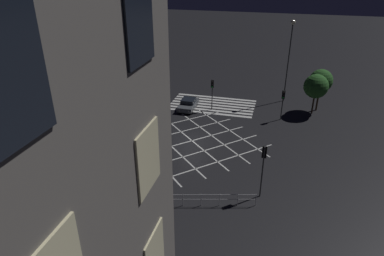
# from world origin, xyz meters

# --- Properties ---
(ground_plane) EXTENTS (200.00, 200.00, 0.00)m
(ground_plane) POSITION_xyz_m (0.00, 0.00, 0.00)
(ground_plane) COLOR black
(road_markings) EXTENTS (16.13, 21.17, 0.01)m
(road_markings) POSITION_xyz_m (0.35, -6.45, 0.00)
(road_markings) COLOR silver
(road_markings) RESTS_ON ground_plane
(traffic_light_nw_cross) EXTENTS (0.36, 0.39, 4.47)m
(traffic_light_nw_cross) POSITION_xyz_m (-7.58, 7.47, 3.18)
(traffic_light_nw_cross) COLOR #2D2D30
(traffic_light_nw_cross) RESTS_ON ground_plane
(traffic_light_median_north) EXTENTS (0.36, 0.39, 3.57)m
(traffic_light_median_north) POSITION_xyz_m (-0.33, 8.46, 2.55)
(traffic_light_median_north) COLOR #2D2D30
(traffic_light_median_north) RESTS_ON ground_plane
(traffic_light_ne_main) EXTENTS (2.66, 0.36, 4.39)m
(traffic_light_ne_main) POSITION_xyz_m (6.40, 7.48, 3.23)
(traffic_light_ne_main) COLOR #2D2D30
(traffic_light_ne_main) RESTS_ON ground_plane
(traffic_light_se_cross) EXTENTS (0.36, 0.39, 3.56)m
(traffic_light_se_cross) POSITION_xyz_m (8.42, -7.77, 2.55)
(traffic_light_se_cross) COLOR #2D2D30
(traffic_light_se_cross) RESTS_ON ground_plane
(traffic_light_sw_cross) EXTENTS (0.36, 0.39, 3.62)m
(traffic_light_sw_cross) POSITION_xyz_m (-8.67, -7.67, 2.59)
(traffic_light_sw_cross) COLOR #2D2D30
(traffic_light_sw_cross) RESTS_ON ground_plane
(traffic_light_ne_cross) EXTENTS (0.36, 2.10, 3.26)m
(traffic_light_ne_cross) POSITION_xyz_m (7.80, 7.32, 2.37)
(traffic_light_ne_cross) COLOR #2D2D30
(traffic_light_ne_cross) RESTS_ON ground_plane
(traffic_light_median_south) EXTENTS (0.36, 0.39, 3.88)m
(traffic_light_median_south) POSITION_xyz_m (-0.25, -8.54, 2.77)
(traffic_light_median_south) COLOR #2D2D30
(traffic_light_median_south) RESTS_ON ground_plane
(traffic_light_se_main) EXTENTS (2.27, 0.36, 3.23)m
(traffic_light_se_main) POSITION_xyz_m (7.08, -8.61, 2.36)
(traffic_light_se_main) COLOR #2D2D30
(traffic_light_se_main) RESTS_ON ground_plane
(street_lamp_east) EXTENTS (0.58, 0.58, 9.71)m
(street_lamp_east) POSITION_xyz_m (6.66, 16.16, 7.14)
(street_lamp_east) COLOR #2D2D30
(street_lamp_east) RESTS_ON ground_plane
(street_lamp_west) EXTENTS (0.56, 0.56, 10.39)m
(street_lamp_west) POSITION_xyz_m (-8.83, -13.99, 7.42)
(street_lamp_west) COLOR #2D2D30
(street_lamp_west) RESTS_ON ground_plane
(street_tree_near) EXTENTS (2.77, 2.77, 5.21)m
(street_tree_near) POSITION_xyz_m (-12.84, -11.76, 3.81)
(street_tree_near) COLOR #473323
(street_tree_near) RESTS_ON ground_plane
(street_tree_far) EXTENTS (2.86, 2.86, 4.90)m
(street_tree_far) POSITION_xyz_m (-12.27, -10.57, 3.47)
(street_tree_far) COLOR #473323
(street_tree_far) RESTS_ON ground_plane
(waiting_car) EXTENTS (1.82, 4.03, 1.23)m
(waiting_car) POSITION_xyz_m (2.68, -8.21, 0.58)
(waiting_car) COLOR #474C51
(waiting_car) RESTS_ON ground_plane
(pedestrian_railing) EXTENTS (9.37, 2.55, 1.05)m
(pedestrian_railing) POSITION_xyz_m (-2.69, 10.06, 0.67)
(pedestrian_railing) COLOR #B7B7BC
(pedestrian_railing) RESTS_ON ground_plane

